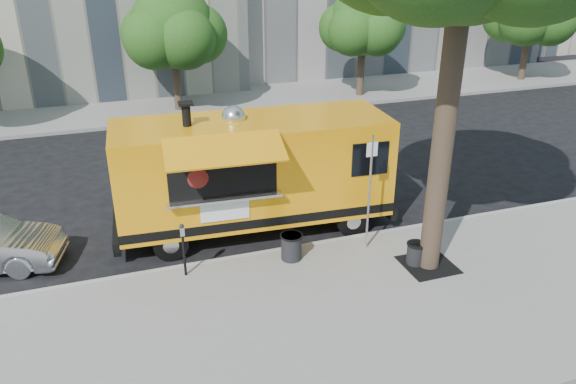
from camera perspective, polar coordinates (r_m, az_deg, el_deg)
name	(u,v)px	position (r m, az deg, el deg)	size (l,w,h in m)	color
ground	(289,234)	(15.27, 0.06, -4.31)	(120.00, 120.00, 0.00)	black
sidewalk	(350,318)	(12.11, 6.33, -12.61)	(60.00, 6.00, 0.15)	gray
curb	(300,248)	(14.47, 1.25, -5.72)	(60.00, 0.14, 0.16)	#999993
far_sidewalk	(198,104)	(27.50, -9.17, 8.79)	(60.00, 5.00, 0.15)	gray
tree_well	(428,265)	(14.03, 14.04, -7.18)	(1.20, 1.20, 0.02)	black
far_tree_b	(172,27)	(25.83, -11.67, 16.14)	(3.60, 3.60, 5.50)	#33261C
far_tree_c	(363,21)	(28.17, 7.67, 16.83)	(3.24, 3.24, 5.21)	#33261C
far_tree_d	(533,9)	(33.90, 23.60, 16.67)	(3.78, 3.78, 5.64)	#33261C
sign_post	(370,186)	(13.72, 8.30, 0.57)	(0.28, 0.06, 3.00)	silver
parking_meter	(183,244)	(13.05, -10.60, -5.19)	(0.11, 0.11, 1.33)	black
food_truck	(252,171)	(14.80, -3.64, 2.10)	(7.55, 3.66, 3.68)	#FEA00D
trash_bin_left	(416,253)	(13.87, 12.84, -6.03)	(0.46, 0.46, 0.56)	black
trash_bin_right	(291,246)	(13.71, 0.35, -5.51)	(0.54, 0.54, 0.65)	black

